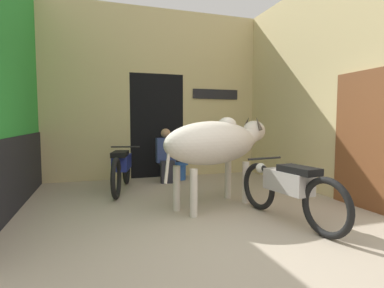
{
  "coord_description": "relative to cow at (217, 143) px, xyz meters",
  "views": [
    {
      "loc": [
        -1.36,
        -2.81,
        1.33
      ],
      "look_at": [
        0.14,
        1.89,
        0.96
      ],
      "focal_mm": 28.0,
      "sensor_mm": 36.0,
      "label": 1
    }
  ],
  "objects": [
    {
      "name": "ground_plane",
      "position": [
        -0.43,
        -1.52,
        -1.0
      ],
      "size": [
        30.0,
        30.0,
        0.0
      ],
      "primitive_type": "plane",
      "color": "tan"
    },
    {
      "name": "wall_left_shopfront",
      "position": [
        -3.05,
        0.57,
        0.91
      ],
      "size": [
        0.25,
        4.2,
        3.95
      ],
      "color": "green",
      "rests_on": "ground_plane"
    },
    {
      "name": "wall_back_with_doorway",
      "position": [
        -0.43,
        2.94,
        0.69
      ],
      "size": [
        5.05,
        0.93,
        3.95
      ],
      "color": "#D1BC84",
      "rests_on": "ground_plane"
    },
    {
      "name": "wall_right_with_door",
      "position": [
        2.18,
        0.54,
        0.95
      ],
      "size": [
        0.22,
        4.2,
        3.95
      ],
      "color": "#D1BC84",
      "rests_on": "ground_plane"
    },
    {
      "name": "cow",
      "position": [
        0.0,
        0.0,
        0.0
      ],
      "size": [
        2.19,
        1.35,
        1.42
      ],
      "color": "beige",
      "rests_on": "ground_plane"
    },
    {
      "name": "motorcycle_near",
      "position": [
        0.6,
        -1.0,
        -0.54
      ],
      "size": [
        0.58,
        1.94,
        0.81
      ],
      "color": "black",
      "rests_on": "ground_plane"
    },
    {
      "name": "motorcycle_far",
      "position": [
        -1.35,
        1.5,
        -0.53
      ],
      "size": [
        0.66,
        1.95,
        0.82
      ],
      "color": "black",
      "rests_on": "ground_plane"
    },
    {
      "name": "shopkeeper_seated",
      "position": [
        -0.36,
        2.03,
        -0.39
      ],
      "size": [
        0.41,
        0.33,
        1.18
      ],
      "color": "#282833",
      "rests_on": "ground_plane"
    },
    {
      "name": "plastic_stool",
      "position": [
        0.0,
        2.2,
        -0.79
      ],
      "size": [
        0.38,
        0.38,
        0.38
      ],
      "color": "#2856B2",
      "rests_on": "ground_plane"
    }
  ]
}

